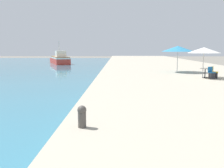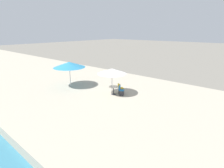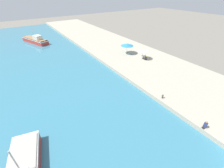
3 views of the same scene
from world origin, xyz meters
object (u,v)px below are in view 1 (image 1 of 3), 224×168
(fishing_boat_mid, at_px, (60,59))
(cafe_umbrella_white, at_px, (178,49))
(cafe_umbrella_pink, at_px, (204,50))
(cafe_table, at_px, (205,71))
(cafe_chair_right, at_px, (211,75))
(mooring_bollard, at_px, (82,116))
(cafe_chair_left, at_px, (215,74))

(fishing_boat_mid, bearing_deg, cafe_umbrella_white, -76.14)
(cafe_umbrella_pink, distance_m, cafe_table, 1.63)
(cafe_chair_right, distance_m, mooring_bollard, 14.47)
(cafe_chair_right, bearing_deg, cafe_table, -90.00)
(mooring_bollard, bearing_deg, fishing_boat_mid, 104.01)
(cafe_umbrella_white, distance_m, cafe_chair_left, 5.70)
(cafe_umbrella_pink, height_order, cafe_chair_right, cafe_umbrella_pink)
(fishing_boat_mid, xyz_separation_m, cafe_chair_left, (19.01, -29.57, 0.10))
(cafe_umbrella_pink, distance_m, mooring_bollard, 14.96)
(cafe_umbrella_white, relative_size, cafe_chair_right, 3.42)
(cafe_umbrella_white, bearing_deg, cafe_umbrella_pink, -79.33)
(cafe_chair_left, height_order, cafe_chair_right, same)
(fishing_boat_mid, xyz_separation_m, mooring_bollard, (10.46, -41.92, 0.12))
(cafe_chair_right, relative_size, mooring_bollard, 1.39)
(cafe_umbrella_pink, distance_m, cafe_chair_left, 2.03)
(cafe_umbrella_white, xyz_separation_m, cafe_chair_left, (1.72, -5.08, -1.94))
(cafe_umbrella_pink, height_order, cafe_chair_left, cafe_umbrella_pink)
(fishing_boat_mid, height_order, mooring_bollard, fishing_boat_mid)
(cafe_umbrella_white, height_order, cafe_chair_right, cafe_umbrella_white)
(cafe_chair_right, bearing_deg, cafe_umbrella_pink, -80.67)
(cafe_chair_right, bearing_deg, cafe_umbrella_white, -97.22)
(fishing_boat_mid, distance_m, cafe_table, 34.56)
(cafe_umbrella_pink, relative_size, cafe_chair_right, 2.76)
(cafe_umbrella_pink, relative_size, mooring_bollard, 3.84)
(cafe_chair_right, xyz_separation_m, mooring_bollard, (-8.14, -11.96, 0.02))
(cafe_umbrella_white, xyz_separation_m, cafe_table, (1.06, -4.79, -1.73))
(cafe_chair_left, bearing_deg, cafe_umbrella_white, -137.62)
(cafe_table, bearing_deg, cafe_chair_left, -23.69)
(fishing_boat_mid, distance_m, mooring_bollard, 43.20)
(fishing_boat_mid, relative_size, cafe_chair_left, 11.91)
(cafe_umbrella_white, height_order, cafe_table, cafe_umbrella_white)
(cafe_chair_left, bearing_deg, cafe_umbrella_pink, -88.55)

